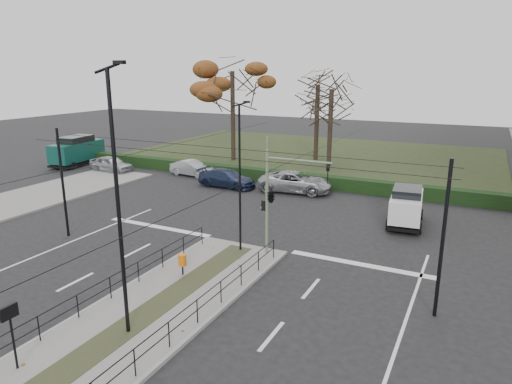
# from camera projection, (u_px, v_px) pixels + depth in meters

# --- Properties ---
(ground) EXTENTS (140.00, 140.00, 0.00)m
(ground) POSITION_uv_depth(u_px,v_px,m) (191.00, 285.00, 19.55)
(ground) COLOR black
(ground) RESTS_ON ground
(median_island) EXTENTS (4.40, 15.00, 0.14)m
(median_island) POSITION_uv_depth(u_px,v_px,m) (154.00, 310.00, 17.37)
(median_island) COLOR slate
(median_island) RESTS_ON ground
(park) EXTENTS (38.00, 26.00, 0.10)m
(park) POSITION_uv_depth(u_px,v_px,m) (312.00, 154.00, 49.79)
(park) COLOR black
(park) RESTS_ON ground
(hedge) EXTENTS (38.00, 1.00, 1.00)m
(hedge) POSITION_uv_depth(u_px,v_px,m) (258.00, 174.00, 38.09)
(hedge) COLOR black
(hedge) RESTS_ON ground
(median_railing) EXTENTS (4.14, 13.24, 0.92)m
(median_railing) POSITION_uv_depth(u_px,v_px,m) (151.00, 290.00, 17.05)
(median_railing) COLOR black
(median_railing) RESTS_ON median_island
(catenary) EXTENTS (20.00, 34.00, 6.00)m
(catenary) POSITION_uv_depth(u_px,v_px,m) (210.00, 199.00, 20.06)
(catenary) COLOR black
(catenary) RESTS_ON ground
(traffic_light) EXTENTS (3.53, 2.01, 5.19)m
(traffic_light) POSITION_uv_depth(u_px,v_px,m) (273.00, 194.00, 21.87)
(traffic_light) COLOR slate
(traffic_light) RESTS_ON median_island
(litter_bin) EXTENTS (0.37, 0.37, 0.94)m
(litter_bin) POSITION_uv_depth(u_px,v_px,m) (182.00, 260.00, 20.09)
(litter_bin) COLOR black
(litter_bin) RESTS_ON median_island
(info_panel) EXTENTS (0.12, 0.55, 2.11)m
(info_panel) POSITION_uv_depth(u_px,v_px,m) (10.00, 319.00, 13.45)
(info_panel) COLOR black
(info_panel) RESTS_ON median_island
(streetlamp_median_near) EXTENTS (0.76, 0.15, 9.06)m
(streetlamp_median_near) POSITION_uv_depth(u_px,v_px,m) (119.00, 204.00, 14.64)
(streetlamp_median_near) COLOR black
(streetlamp_median_near) RESTS_ON median_island
(streetlamp_median_far) EXTENTS (0.62, 0.13, 7.42)m
(streetlamp_median_far) POSITION_uv_depth(u_px,v_px,m) (240.00, 177.00, 22.08)
(streetlamp_median_far) COLOR black
(streetlamp_median_far) RESTS_ON median_island
(parked_car_first) EXTENTS (4.38, 1.95, 1.47)m
(parked_car_first) POSITION_uv_depth(u_px,v_px,m) (111.00, 164.00, 41.16)
(parked_car_first) COLOR #9D9FA4
(parked_car_first) RESTS_ON ground
(parked_car_second) EXTENTS (4.19, 1.83, 1.34)m
(parked_car_second) POSITION_uv_depth(u_px,v_px,m) (192.00, 168.00, 39.72)
(parked_car_second) COLOR #9D9FA4
(parked_car_second) RESTS_ON ground
(parked_car_third) EXTENTS (4.78, 2.04, 1.37)m
(parked_car_third) POSITION_uv_depth(u_px,v_px,m) (227.00, 178.00, 35.92)
(parked_car_third) COLOR #1B2540
(parked_car_third) RESTS_ON ground
(parked_car_fourth) EXTENTS (5.72, 3.09, 1.52)m
(parked_car_fourth) POSITION_uv_depth(u_px,v_px,m) (296.00, 182.00, 34.44)
(parked_car_fourth) COLOR #9D9FA4
(parked_car_fourth) RESTS_ON ground
(white_van) EXTENTS (2.27, 4.33, 2.27)m
(white_van) POSITION_uv_depth(u_px,v_px,m) (406.00, 205.00, 26.95)
(white_van) COLOR silver
(white_van) RESTS_ON ground
(green_van) EXTENTS (2.78, 5.96, 2.81)m
(green_van) POSITION_uv_depth(u_px,v_px,m) (77.00, 150.00, 44.13)
(green_van) COLOR #0D3C35
(green_van) RESTS_ON ground
(rust_tree) EXTENTS (8.54, 8.54, 11.52)m
(rust_tree) POSITION_uv_depth(u_px,v_px,m) (232.00, 71.00, 44.27)
(rust_tree) COLOR black
(rust_tree) RESTS_ON park
(bare_tree_center) EXTENTS (6.17, 6.17, 9.94)m
(bare_tree_center) POSITION_uv_depth(u_px,v_px,m) (318.00, 90.00, 44.72)
(bare_tree_center) COLOR black
(bare_tree_center) RESTS_ON park
(bare_tree_near) EXTENTS (5.39, 5.39, 9.52)m
(bare_tree_near) POSITION_uv_depth(u_px,v_px,m) (331.00, 95.00, 42.03)
(bare_tree_near) COLOR black
(bare_tree_near) RESTS_ON park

